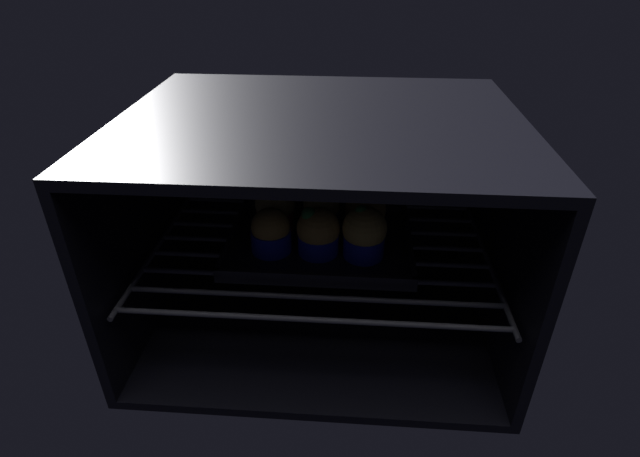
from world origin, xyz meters
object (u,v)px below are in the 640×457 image
muffin_row0_col0 (271,232)px  baking_tray (320,242)px  muffin_row1_col0 (275,208)px  muffin_row1_col2 (365,213)px  muffin_row0_col1 (316,232)px  muffin_row0_col2 (364,233)px  muffin_row1_col1 (322,210)px

muffin_row0_col0 → baking_tray: bearing=25.5°
baking_tray → muffin_row1_col0: 9.46cm
baking_tray → muffin_row1_col2: bearing=25.6°
muffin_row0_col0 → muffin_row0_col1: size_ratio=0.89×
muffin_row0_col0 → muffin_row1_col0: 6.86cm
muffin_row0_col1 → muffin_row0_col2: muffin_row0_col2 is taller
baking_tray → muffin_row1_col2: 8.94cm
muffin_row0_col2 → muffin_row1_col0: size_ratio=1.03×
baking_tray → muffin_row1_col0: bearing=156.8°
muffin_row0_col0 → muffin_row1_col1: size_ratio=0.87×
muffin_row0_col1 → muffin_row1_col2: size_ratio=1.08×
muffin_row1_col1 → muffin_row1_col0: bearing=-179.6°
muffin_row1_col0 → muffin_row0_col1: bearing=-43.3°
baking_tray → muffin_row1_col0: muffin_row1_col0 is taller
muffin_row0_col1 → muffin_row1_col0: muffin_row1_col0 is taller
baking_tray → muffin_row0_col1: muffin_row0_col1 is taller
muffin_row0_col1 → muffin_row1_col1: 7.00cm
muffin_row0_col1 → muffin_row0_col2: size_ratio=0.94×
muffin_row1_col0 → muffin_row0_col2: bearing=-26.2°
baking_tray → muffin_row1_col2: muffin_row1_col2 is taller
muffin_row0_col1 → muffin_row1_col1: bearing=86.0°
muffin_row1_col0 → muffin_row0_col0: bearing=-87.3°
muffin_row0_col2 → muffin_row1_col1: bearing=133.4°
muffin_row0_col0 → muffin_row0_col2: (14.44, -0.44, 0.66)cm
muffin_row1_col1 → muffin_row1_col2: 7.13cm
muffin_row1_col2 → muffin_row0_col2: bearing=-91.5°
muffin_row1_col2 → muffin_row1_col0: bearing=-179.4°
muffin_row1_col2 → muffin_row0_col0: bearing=-154.4°
baking_tray → muffin_row1_col1: 5.39cm
muffin_row1_col0 → muffin_row1_col2: (14.95, 0.16, -0.42)cm
muffin_row1_col2 → muffin_row1_col1: bearing=-179.1°
muffin_row1_col1 → muffin_row0_col0: bearing=-137.5°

